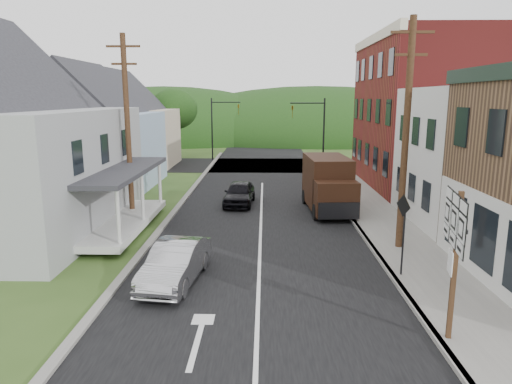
# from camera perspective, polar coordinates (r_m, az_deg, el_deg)

# --- Properties ---
(ground) EXTENTS (120.00, 120.00, 0.00)m
(ground) POSITION_cam_1_polar(r_m,az_deg,el_deg) (15.43, 0.35, -11.32)
(ground) COLOR #2D4719
(ground) RESTS_ON ground
(road) EXTENTS (9.00, 90.00, 0.02)m
(road) POSITION_cam_1_polar(r_m,az_deg,el_deg) (24.94, 0.67, -2.29)
(road) COLOR black
(road) RESTS_ON ground
(cross_road) EXTENTS (60.00, 9.00, 0.02)m
(cross_road) POSITION_cam_1_polar(r_m,az_deg,el_deg) (41.64, 0.87, 3.38)
(cross_road) COLOR black
(cross_road) RESTS_ON ground
(sidewalk_right) EXTENTS (2.80, 55.00, 0.15)m
(sidewalk_right) POSITION_cam_1_polar(r_m,az_deg,el_deg) (23.68, 15.08, -3.28)
(sidewalk_right) COLOR slate
(sidewalk_right) RESTS_ON ground
(curb_right) EXTENTS (0.20, 55.00, 0.15)m
(curb_right) POSITION_cam_1_polar(r_m,az_deg,el_deg) (23.40, 11.86, -3.30)
(curb_right) COLOR slate
(curb_right) RESTS_ON ground
(curb_left) EXTENTS (0.30, 55.00, 0.12)m
(curb_left) POSITION_cam_1_polar(r_m,az_deg,el_deg) (23.49, -10.80, -3.23)
(curb_left) COLOR slate
(curb_left) RESTS_ON ground
(storefront_white) EXTENTS (8.00, 7.00, 6.50)m
(storefront_white) POSITION_cam_1_polar(r_m,az_deg,el_deg) (24.54, 28.12, 3.81)
(storefront_white) COLOR silver
(storefront_white) RESTS_ON ground
(storefront_red) EXTENTS (8.00, 12.00, 10.00)m
(storefront_red) POSITION_cam_1_polar(r_m,az_deg,el_deg) (33.13, 21.01, 9.16)
(storefront_red) COLOR maroon
(storefront_red) RESTS_ON ground
(house_blue) EXTENTS (7.14, 8.16, 7.28)m
(house_blue) POSITION_cam_1_polar(r_m,az_deg,el_deg) (33.23, -18.69, 7.06)
(house_blue) COLOR #94AECA
(house_blue) RESTS_ON ground
(house_cream) EXTENTS (7.14, 8.16, 7.28)m
(house_cream) POSITION_cam_1_polar(r_m,az_deg,el_deg) (41.93, -15.20, 8.11)
(house_cream) COLOR #C4B098
(house_cream) RESTS_ON ground
(utility_pole_right) EXTENTS (1.60, 0.26, 9.00)m
(utility_pole_right) POSITION_cam_1_polar(r_m,az_deg,el_deg) (18.56, 18.22, 6.87)
(utility_pole_right) COLOR #472D19
(utility_pole_right) RESTS_ON ground
(utility_pole_left) EXTENTS (1.60, 0.26, 9.00)m
(utility_pole_left) POSITION_cam_1_polar(r_m,az_deg,el_deg) (23.23, -15.75, 7.88)
(utility_pole_left) COLOR #472D19
(utility_pole_left) RESTS_ON ground
(traffic_signal_right) EXTENTS (2.87, 0.20, 6.00)m
(traffic_signal_right) POSITION_cam_1_polar(r_m,az_deg,el_deg) (37.99, 7.43, 8.18)
(traffic_signal_right) COLOR black
(traffic_signal_right) RESTS_ON ground
(traffic_signal_left) EXTENTS (2.87, 0.20, 6.00)m
(traffic_signal_left) POSITION_cam_1_polar(r_m,az_deg,el_deg) (44.98, -4.64, 8.78)
(traffic_signal_left) COLOR black
(traffic_signal_left) RESTS_ON ground
(tree_left_c) EXTENTS (5.80, 5.80, 8.41)m
(tree_left_c) POSITION_cam_1_polar(r_m,az_deg,el_deg) (39.22, -28.64, 10.17)
(tree_left_c) COLOR #382616
(tree_left_c) RESTS_ON ground
(tree_left_d) EXTENTS (4.80, 4.80, 6.94)m
(tree_left_d) POSITION_cam_1_polar(r_m,az_deg,el_deg) (47.12, -10.27, 10.14)
(tree_left_d) COLOR #382616
(tree_left_d) RESTS_ON ground
(forested_ridge) EXTENTS (90.00, 30.00, 16.00)m
(forested_ridge) POSITION_cam_1_polar(r_m,az_deg,el_deg) (69.46, 0.99, 6.74)
(forested_ridge) COLOR black
(forested_ridge) RESTS_ON ground
(silver_sedan) EXTENTS (1.93, 4.23, 1.34)m
(silver_sedan) POSITION_cam_1_polar(r_m,az_deg,el_deg) (15.47, -10.03, -8.77)
(silver_sedan) COLOR #A9A9AE
(silver_sedan) RESTS_ON ground
(dark_sedan) EXTENTS (1.83, 4.00, 1.33)m
(dark_sedan) POSITION_cam_1_polar(r_m,az_deg,el_deg) (26.10, -2.09, -0.17)
(dark_sedan) COLOR black
(dark_sedan) RESTS_ON ground
(delivery_van) EXTENTS (2.45, 5.34, 2.92)m
(delivery_van) POSITION_cam_1_polar(r_m,az_deg,el_deg) (24.73, 9.03, 0.94)
(delivery_van) COLOR black
(delivery_van) RESTS_ON ground
(route_sign_cluster) EXTENTS (0.46, 2.12, 3.74)m
(route_sign_cluster) POSITION_cam_1_polar(r_m,az_deg,el_deg) (12.00, 23.54, -6.07)
(route_sign_cluster) COLOR #472D19
(route_sign_cluster) RESTS_ON sidewalk_right
(warning_sign) EXTENTS (0.25, 0.74, 2.79)m
(warning_sign) POSITION_cam_1_polar(r_m,az_deg,el_deg) (15.94, 17.96, -3.80)
(warning_sign) COLOR black
(warning_sign) RESTS_ON sidewalk_right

